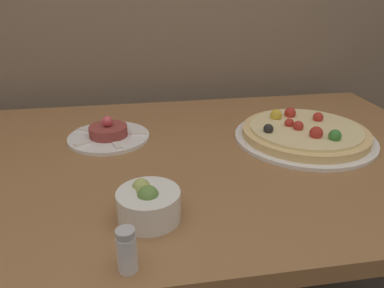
% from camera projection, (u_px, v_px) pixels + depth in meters
% --- Properties ---
extents(dining_table, '(1.43, 0.84, 0.74)m').
position_uv_depth(dining_table, '(175.00, 186.00, 0.95)').
color(dining_table, olive).
rests_on(dining_table, ground_plane).
extents(pizza_plate, '(0.37, 0.37, 0.06)m').
position_uv_depth(pizza_plate, '(305.00, 133.00, 0.99)').
color(pizza_plate, white).
rests_on(pizza_plate, dining_table).
extents(tartare_plate, '(0.22, 0.22, 0.07)m').
position_uv_depth(tartare_plate, '(109.00, 135.00, 1.00)').
color(tartare_plate, white).
rests_on(tartare_plate, dining_table).
extents(small_bowl, '(0.11, 0.11, 0.07)m').
position_uv_depth(small_bowl, '(148.00, 203.00, 0.66)').
color(small_bowl, white).
rests_on(small_bowl, dining_table).
extents(salt_shaker, '(0.03, 0.03, 0.07)m').
position_uv_depth(salt_shaker, '(127.00, 250.00, 0.54)').
color(salt_shaker, silver).
rests_on(salt_shaker, dining_table).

